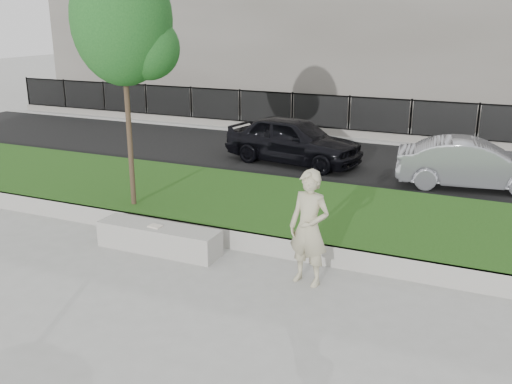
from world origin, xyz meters
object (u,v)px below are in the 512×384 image
at_px(book, 155,226).
at_px(man, 309,228).
at_px(stone_bench, 159,238).
at_px(young_tree, 126,25).
at_px(car_dark, 293,140).
at_px(car_silver, 473,164).

bearing_deg(book, man, 4.87).
height_order(stone_bench, book, book).
relative_size(stone_bench, young_tree, 0.47).
height_order(book, car_dark, car_dark).
relative_size(book, car_dark, 0.06).
distance_m(man, book, 3.14).
relative_size(stone_bench, car_silver, 0.64).
xyz_separation_m(stone_bench, young_tree, (-1.35, 1.23, 3.94)).
bearing_deg(stone_bench, young_tree, 137.62).
bearing_deg(car_dark, book, -170.44).
bearing_deg(young_tree, stone_bench, -42.38).
xyz_separation_m(book, car_silver, (5.23, 6.87, 0.16)).
bearing_deg(man, car_dark, 123.80).
bearing_deg(car_dark, young_tree, 177.25).
relative_size(stone_bench, man, 1.25).
height_order(young_tree, car_dark, young_tree).
bearing_deg(man, car_silver, 84.65).
relative_size(car_dark, car_silver, 1.09).
bearing_deg(car_dark, car_silver, -86.04).
bearing_deg(book, young_tree, 142.09).
bearing_deg(car_silver, book, 134.06).
height_order(man, car_dark, man).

